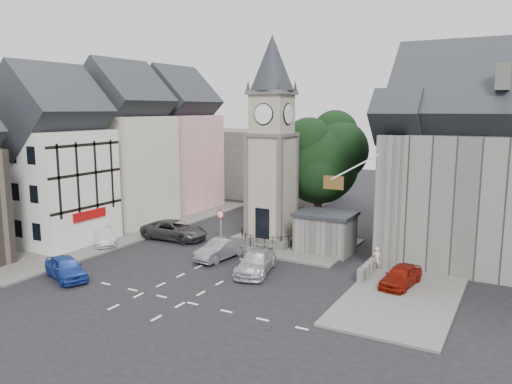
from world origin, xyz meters
The scene contains 23 objects.
ground centered at (0.00, 0.00, 0.00)m, with size 120.00×120.00×0.00m, color black.
pavement_west centered at (-12.50, 6.00, 0.07)m, with size 6.00×30.00×0.14m, color #595651.
pavement_east centered at (12.00, 8.00, 0.07)m, with size 6.00×26.00×0.14m, color #595651.
central_island centered at (1.50, 8.00, 0.08)m, with size 10.00×8.00×0.16m, color #595651.
road_markings centered at (0.00, -5.50, 0.01)m, with size 20.00×8.00×0.01m, color silver.
clock_tower centered at (0.00, 7.99, 8.12)m, with size 4.86×4.86×16.25m.
stone_shelter centered at (4.80, 7.50, 1.55)m, with size 4.30×3.30×3.08m.
town_tree centered at (2.00, 13.00, 6.97)m, with size 7.20×7.20×10.80m.
warning_sign_post centered at (-3.20, 5.43, 2.03)m, with size 0.70×0.19×2.85m.
terrace_pink centered at (-15.50, 16.00, 6.58)m, with size 8.10×7.60×12.80m.
terrace_cream centered at (-15.50, 8.00, 6.58)m, with size 8.10×7.60×12.80m.
terrace_tudor centered at (-15.50, 0.00, 6.19)m, with size 8.10×7.60×12.00m.
backdrop_west centered at (-12.00, 28.00, 4.00)m, with size 20.00×10.00×8.00m, color #4C4944.
east_building centered at (15.59, 11.00, 6.26)m, with size 14.40×11.40×12.60m.
east_boundary_wall centered at (9.20, 10.00, 0.45)m, with size 0.40×16.00×0.90m, color #55534F.
flagpole centered at (8.00, 4.00, 7.00)m, with size 3.68×0.10×2.74m.
car_west_blue centered at (-7.50, -6.00, 0.72)m, with size 1.69×4.21×1.43m, color #1B3895.
car_west_silver centered at (-11.50, 1.00, 0.69)m, with size 1.45×4.16×1.37m, color #B0B2B8.
car_west_grey centered at (-7.50, 5.09, 0.78)m, with size 2.59×5.62×1.56m, color #343336.
car_island_silver centered at (-1.21, 2.30, 0.72)m, with size 1.52×4.36×1.44m, color gray.
car_island_east centered at (2.50, 0.90, 0.71)m, with size 1.98×4.88×1.41m, color #B1B5BA.
car_east_red centered at (11.50, 2.76, 0.67)m, with size 1.59×3.94×1.34m, color maroon.
pedestrian centered at (9.35, 5.16, 0.81)m, with size 0.59×0.39×1.61m, color beige.
Camera 1 is at (17.74, -26.83, 10.70)m, focal length 35.00 mm.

